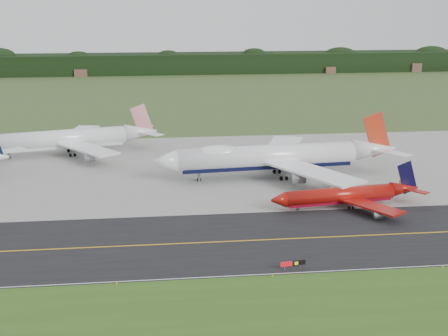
% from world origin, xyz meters
% --- Properties ---
extents(ground, '(600.00, 600.00, 0.00)m').
position_xyz_m(ground, '(0.00, 0.00, 0.00)').
color(ground, '#3A4C23').
rests_on(ground, ground).
extents(grass_verge, '(400.00, 30.00, 0.01)m').
position_xyz_m(grass_verge, '(0.00, -35.00, 0.01)').
color(grass_verge, '#325719').
rests_on(grass_verge, ground).
extents(taxiway, '(400.00, 32.00, 0.02)m').
position_xyz_m(taxiway, '(0.00, -4.00, 0.01)').
color(taxiway, black).
rests_on(taxiway, ground).
extents(apron, '(400.00, 78.00, 0.01)m').
position_xyz_m(apron, '(0.00, 51.00, 0.01)').
color(apron, gray).
rests_on(apron, ground).
extents(taxiway_centreline, '(400.00, 0.40, 0.00)m').
position_xyz_m(taxiway_centreline, '(0.00, -4.00, 0.03)').
color(taxiway_centreline, gold).
rests_on(taxiway_centreline, taxiway).
extents(taxiway_edge_line, '(400.00, 0.25, 0.00)m').
position_xyz_m(taxiway_edge_line, '(0.00, -19.50, 0.03)').
color(taxiway_edge_line, silver).
rests_on(taxiway_edge_line, taxiway).
extents(horizon_treeline, '(700.00, 25.00, 12.00)m').
position_xyz_m(horizon_treeline, '(0.00, 273.76, 5.47)').
color(horizon_treeline, black).
rests_on(horizon_treeline, ground).
extents(jet_ba_747, '(65.86, 54.34, 16.55)m').
position_xyz_m(jet_ba_747, '(10.90, 39.05, 5.63)').
color(jet_ba_747, white).
rests_on(jet_ba_747, ground).
extents(jet_red_737, '(36.04, 29.14, 9.73)m').
position_xyz_m(jet_red_737, '(22.52, 13.88, 2.69)').
color(jet_red_737, '#99100B').
rests_on(jet_red_737, ground).
extents(jet_star_tail, '(53.65, 44.13, 14.25)m').
position_xyz_m(jet_star_tail, '(-45.65, 70.30, 4.75)').
color(jet_star_tail, white).
rests_on(jet_star_tail, ground).
extents(taxiway_sign, '(4.60, 0.87, 1.54)m').
position_xyz_m(taxiway_sign, '(2.81, -17.99, 1.09)').
color(taxiway_sign, slate).
rests_on(taxiway_sign, ground).
extents(edge_marker_left, '(0.16, 0.16, 0.50)m').
position_xyz_m(edge_marker_left, '(-27.48, -20.50, 0.25)').
color(edge_marker_left, yellow).
rests_on(edge_marker_left, ground).
extents(edge_marker_center, '(0.16, 0.16, 0.50)m').
position_xyz_m(edge_marker_center, '(-1.28, -20.50, 0.25)').
color(edge_marker_center, yellow).
rests_on(edge_marker_center, ground).
extents(edge_marker_right, '(0.16, 0.16, 0.50)m').
position_xyz_m(edge_marker_right, '(29.11, -20.50, 0.25)').
color(edge_marker_right, yellow).
rests_on(edge_marker_right, ground).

